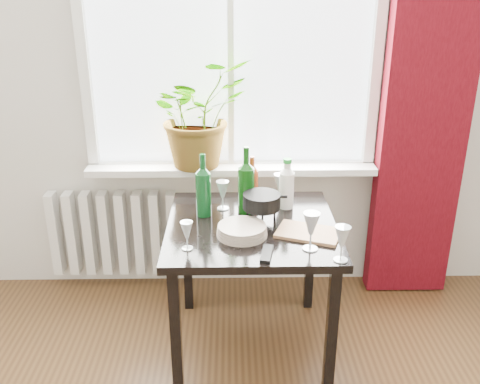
{
  "coord_description": "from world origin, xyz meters",
  "views": [
    {
      "loc": [
        -0.0,
        -0.88,
        1.91
      ],
      "look_at": [
        0.04,
        1.55,
        0.92
      ],
      "focal_mm": 40.0,
      "sensor_mm": 36.0,
      "label": 1
    }
  ],
  "objects_px": {
    "potted_plant": "(198,113)",
    "cutting_board": "(308,233)",
    "fondue_pot": "(262,208)",
    "wineglass_back_left": "(223,195)",
    "cleaning_bottle": "(287,183)",
    "wineglass_front_left": "(187,235)",
    "table": "(252,240)",
    "tv_remote": "(267,254)",
    "bottle_amber": "(252,179)",
    "radiator": "(114,233)",
    "wineglass_back_center": "(280,188)",
    "wine_bottle_left": "(203,185)",
    "wineglass_far_right": "(342,243)",
    "wineglass_front_right": "(311,231)",
    "wine_bottle_right": "(246,180)",
    "plate_stack": "(242,231)"
  },
  "relations": [
    {
      "from": "wine_bottle_left",
      "to": "potted_plant",
      "type": "bearing_deg",
      "value": 95.46
    },
    {
      "from": "potted_plant",
      "to": "cutting_board",
      "type": "relative_size",
      "value": 2.12
    },
    {
      "from": "radiator",
      "to": "wine_bottle_right",
      "type": "xyz_separation_m",
      "value": [
        0.83,
        -0.48,
        0.54
      ]
    },
    {
      "from": "wineglass_front_right",
      "to": "table",
      "type": "bearing_deg",
      "value": 133.64
    },
    {
      "from": "tv_remote",
      "to": "cutting_board",
      "type": "height_order",
      "value": "same"
    },
    {
      "from": "bottle_amber",
      "to": "wineglass_back_center",
      "type": "bearing_deg",
      "value": 0.21
    },
    {
      "from": "wineglass_front_left",
      "to": "fondue_pot",
      "type": "bearing_deg",
      "value": 39.53
    },
    {
      "from": "wineglass_far_right",
      "to": "wineglass_back_left",
      "type": "relative_size",
      "value": 1.05
    },
    {
      "from": "radiator",
      "to": "table",
      "type": "relative_size",
      "value": 0.94
    },
    {
      "from": "potted_plant",
      "to": "cutting_board",
      "type": "distance_m",
      "value": 1.01
    },
    {
      "from": "bottle_amber",
      "to": "wineglass_far_right",
      "type": "distance_m",
      "value": 0.75
    },
    {
      "from": "bottle_amber",
      "to": "wineglass_back_left",
      "type": "bearing_deg",
      "value": -151.3
    },
    {
      "from": "radiator",
      "to": "wineglass_front_left",
      "type": "relative_size",
      "value": 5.77
    },
    {
      "from": "potted_plant",
      "to": "fondue_pot",
      "type": "relative_size",
      "value": 2.9
    },
    {
      "from": "wineglass_front_right",
      "to": "tv_remote",
      "type": "distance_m",
      "value": 0.23
    },
    {
      "from": "bottle_amber",
      "to": "wineglass_back_center",
      "type": "height_order",
      "value": "bottle_amber"
    },
    {
      "from": "wine_bottle_right",
      "to": "cutting_board",
      "type": "relative_size",
      "value": 1.23
    },
    {
      "from": "wineglass_front_left",
      "to": "wineglass_far_right",
      "type": "bearing_deg",
      "value": -9.86
    },
    {
      "from": "wine_bottle_left",
      "to": "cutting_board",
      "type": "xyz_separation_m",
      "value": [
        0.52,
        -0.24,
        -0.16
      ]
    },
    {
      "from": "wineglass_back_left",
      "to": "fondue_pot",
      "type": "height_order",
      "value": "wineglass_back_left"
    },
    {
      "from": "wine_bottle_left",
      "to": "plate_stack",
      "type": "bearing_deg",
      "value": -51.42
    },
    {
      "from": "wineglass_back_center",
      "to": "plate_stack",
      "type": "distance_m",
      "value": 0.46
    },
    {
      "from": "wineglass_far_right",
      "to": "cutting_board",
      "type": "height_order",
      "value": "wineglass_far_right"
    },
    {
      "from": "bottle_amber",
      "to": "wineglass_front_left",
      "type": "height_order",
      "value": "bottle_amber"
    },
    {
      "from": "bottle_amber",
      "to": "wineglass_back_left",
      "type": "xyz_separation_m",
      "value": [
        -0.16,
        -0.09,
        -0.05
      ]
    },
    {
      "from": "wineglass_back_left",
      "to": "cleaning_bottle",
      "type": "bearing_deg",
      "value": 2.66
    },
    {
      "from": "fondue_pot",
      "to": "tv_remote",
      "type": "relative_size",
      "value": 1.42
    },
    {
      "from": "wineglass_back_left",
      "to": "cutting_board",
      "type": "relative_size",
      "value": 0.54
    },
    {
      "from": "bottle_amber",
      "to": "cleaning_bottle",
      "type": "xyz_separation_m",
      "value": [
        0.18,
        -0.07,
        0.0
      ]
    },
    {
      "from": "fondue_pot",
      "to": "cutting_board",
      "type": "distance_m",
      "value": 0.28
    },
    {
      "from": "radiator",
      "to": "wineglass_front_left",
      "type": "xyz_separation_m",
      "value": [
        0.55,
        -0.89,
        0.43
      ]
    },
    {
      "from": "cutting_board",
      "to": "wineglass_front_left",
      "type": "bearing_deg",
      "value": -166.58
    },
    {
      "from": "wineglass_back_left",
      "to": "potted_plant",
      "type": "bearing_deg",
      "value": 109.12
    },
    {
      "from": "wineglass_far_right",
      "to": "potted_plant",
      "type": "bearing_deg",
      "value": 124.25
    },
    {
      "from": "bottle_amber",
      "to": "wineglass_far_right",
      "type": "xyz_separation_m",
      "value": [
        0.37,
        -0.65,
        -0.05
      ]
    },
    {
      "from": "wineglass_far_right",
      "to": "wineglass_front_right",
      "type": "bearing_deg",
      "value": 138.62
    },
    {
      "from": "radiator",
      "to": "wineglass_back_left",
      "type": "xyz_separation_m",
      "value": [
        0.7,
        -0.44,
        0.44
      ]
    },
    {
      "from": "potted_plant",
      "to": "fondue_pot",
      "type": "distance_m",
      "value": 0.75
    },
    {
      "from": "wineglass_back_left",
      "to": "tv_remote",
      "type": "height_order",
      "value": "wineglass_back_left"
    },
    {
      "from": "potted_plant",
      "to": "plate_stack",
      "type": "relative_size",
      "value": 2.58
    },
    {
      "from": "potted_plant",
      "to": "bottle_amber",
      "type": "height_order",
      "value": "potted_plant"
    },
    {
      "from": "radiator",
      "to": "wineglass_back_center",
      "type": "distance_m",
      "value": 1.16
    },
    {
      "from": "wine_bottle_left",
      "to": "cutting_board",
      "type": "height_order",
      "value": "wine_bottle_left"
    },
    {
      "from": "wine_bottle_right",
      "to": "wineglass_front_right",
      "type": "bearing_deg",
      "value": -56.02
    },
    {
      "from": "wineglass_far_right",
      "to": "cutting_board",
      "type": "xyz_separation_m",
      "value": [
        -0.11,
        0.26,
        -0.08
      ]
    },
    {
      "from": "wineglass_far_right",
      "to": "wine_bottle_left",
      "type": "bearing_deg",
      "value": 141.66
    },
    {
      "from": "wine_bottle_left",
      "to": "cleaning_bottle",
      "type": "bearing_deg",
      "value": 11.51
    },
    {
      "from": "wine_bottle_left",
      "to": "wineglass_far_right",
      "type": "distance_m",
      "value": 0.8
    },
    {
      "from": "wineglass_far_right",
      "to": "wineglass_front_left",
      "type": "height_order",
      "value": "wineglass_far_right"
    },
    {
      "from": "table",
      "to": "tv_remote",
      "type": "bearing_deg",
      "value": -80.4
    }
  ]
}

